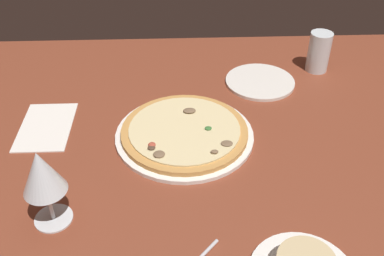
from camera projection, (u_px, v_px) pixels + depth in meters
dining_table at (199, 145)px, 108.54cm from camera, size 150.00×110.00×4.00cm
pizza_main at (184, 133)px, 107.28cm from camera, size 33.37×33.37×3.34cm
wine_glass_far at (42, 174)px, 80.08cm from camera, size 8.15×8.15×17.04cm
water_glass at (318, 54)px, 131.01cm from camera, size 6.46×6.46×11.83cm
side_plate at (260, 82)px, 127.61cm from camera, size 19.69×19.69×0.90cm
paper_menu at (46, 127)px, 111.05cm from camera, size 12.60×19.84×0.30cm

